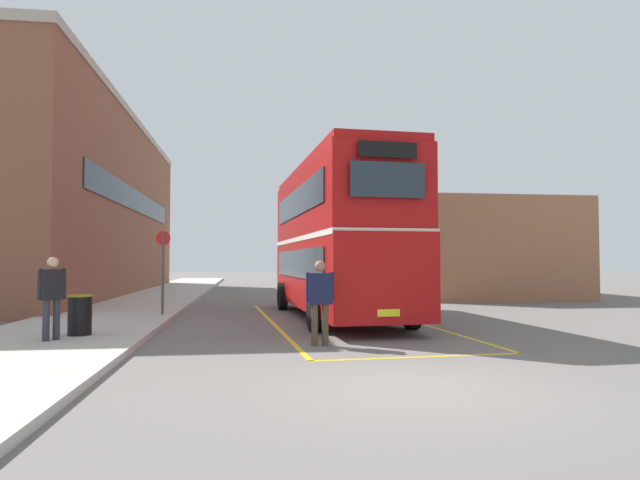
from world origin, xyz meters
The scene contains 11 objects.
ground_plane centered at (0.00, 14.40, 0.00)m, with size 135.60×135.60×0.00m, color #66605B.
sidewalk_left centered at (-6.50, 16.80, 0.07)m, with size 4.00×57.60×0.14m, color #B2ADA3.
brick_building_left centered at (-11.15, 22.20, 4.67)m, with size 6.23×25.33×9.34m.
depot_building_right centered at (9.32, 22.48, 2.34)m, with size 7.72×15.70×4.69m.
double_decker_bus centered at (0.48, 9.35, 2.51)m, with size 3.32×10.30×4.75m.
single_deck_bus centered at (2.78, 25.95, 1.64)m, with size 2.79×8.51×3.02m.
pedestrian_boarding centered at (-0.78, 3.87, 1.05)m, with size 0.60×0.27×1.79m.
pedestrian_waiting_near centered at (-6.31, 4.44, 1.14)m, with size 0.49×0.51×1.72m.
litter_bin centered at (-5.97, 5.20, 0.59)m, with size 0.53×0.53×0.89m.
bus_stop_sign centered at (-4.88, 9.76, 1.69)m, with size 0.44×0.08×2.56m.
bay_marking_yellow centered at (0.54, 7.44, 0.00)m, with size 5.00×12.42×0.01m.
Camera 1 is at (-2.32, -7.48, 1.78)m, focal length 30.49 mm.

